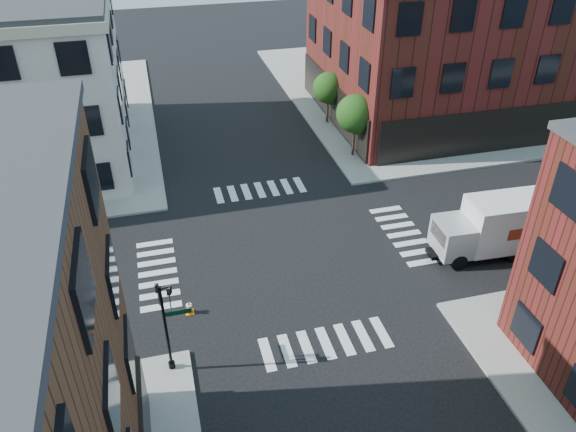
% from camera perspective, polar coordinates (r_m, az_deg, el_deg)
% --- Properties ---
extents(ground, '(120.00, 120.00, 0.00)m').
position_cam_1_polar(ground, '(30.96, -0.13, -3.74)').
color(ground, black).
rests_on(ground, ground).
extents(sidewalk_ne, '(30.00, 30.00, 0.15)m').
position_cam_1_polar(sidewalk_ne, '(55.70, 15.96, 12.54)').
color(sidewalk_ne, gray).
rests_on(sidewalk_ne, ground).
extents(building_ne, '(25.00, 16.00, 12.00)m').
position_cam_1_polar(building_ne, '(49.67, 19.32, 16.77)').
color(building_ne, '#421910').
rests_on(building_ne, ground).
extents(tree_near, '(2.69, 2.69, 4.49)m').
position_cam_1_polar(tree_near, '(39.73, 6.94, 10.10)').
color(tree_near, black).
rests_on(tree_near, ground).
extents(tree_far, '(2.43, 2.43, 4.07)m').
position_cam_1_polar(tree_far, '(45.06, 4.20, 12.70)').
color(tree_far, black).
rests_on(tree_far, ground).
extents(signal_pole, '(1.29, 1.24, 4.60)m').
position_cam_1_polar(signal_pole, '(23.40, -12.26, -10.09)').
color(signal_pole, black).
rests_on(signal_pole, ground).
extents(box_truck, '(7.40, 2.50, 3.31)m').
position_cam_1_polar(box_truck, '(32.19, 20.97, -0.91)').
color(box_truck, silver).
rests_on(box_truck, ground).
extents(traffic_cone, '(0.41, 0.41, 0.76)m').
position_cam_1_polar(traffic_cone, '(27.44, -10.01, -9.11)').
color(traffic_cone, orange).
rests_on(traffic_cone, ground).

